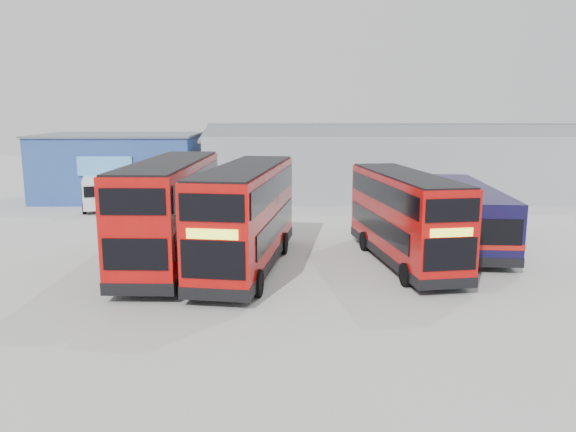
% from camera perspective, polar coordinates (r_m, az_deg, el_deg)
% --- Properties ---
extents(ground_plane, '(120.00, 120.00, 0.00)m').
position_cam_1_polar(ground_plane, '(27.71, 1.79, -3.97)').
color(ground_plane, '#9A9A95').
rests_on(ground_plane, ground).
extents(office_block, '(12.30, 8.32, 5.12)m').
position_cam_1_polar(office_block, '(46.79, -16.61, 4.88)').
color(office_block, navy).
rests_on(office_block, ground).
extents(maintenance_shed, '(30.50, 12.00, 5.89)m').
position_cam_1_polar(maintenance_shed, '(47.86, 10.47, 5.31)').
color(maintenance_shed, '#8F959C').
rests_on(maintenance_shed, ground).
extents(double_decker_left, '(3.20, 11.42, 4.79)m').
position_cam_1_polar(double_decker_left, '(26.21, -11.81, 0.28)').
color(double_decker_left, '#B30C0A').
rests_on(double_decker_left, ground).
extents(double_decker_centre, '(4.29, 11.18, 4.62)m').
position_cam_1_polar(double_decker_centre, '(24.99, -4.26, -0.22)').
color(double_decker_centre, '#B30C0A').
rests_on(double_decker_centre, ground).
extents(double_decker_right, '(3.75, 10.12, 4.19)m').
position_cam_1_polar(double_decker_right, '(26.41, 11.76, -0.30)').
color(double_decker_right, '#B30C0A').
rests_on(double_decker_right, ground).
extents(single_decker_blue, '(3.65, 11.57, 3.08)m').
position_cam_1_polar(single_decker_blue, '(31.02, 17.53, 0.03)').
color(single_decker_blue, '#0B0C34').
rests_on(single_decker_blue, ground).
extents(panel_van, '(3.54, 5.67, 2.32)m').
position_cam_1_polar(panel_van, '(42.27, -18.59, 2.41)').
color(panel_van, silver).
rests_on(panel_van, ground).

